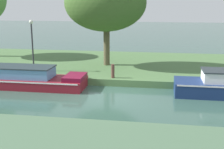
# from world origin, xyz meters

# --- Properties ---
(ground_plane) EXTENTS (120.00, 120.00, 0.00)m
(ground_plane) POSITION_xyz_m (0.00, 0.00, 0.00)
(ground_plane) COLOR #325247
(riverbank_far) EXTENTS (72.00, 10.00, 0.40)m
(riverbank_far) POSITION_xyz_m (0.00, 7.00, 0.20)
(riverbank_far) COLOR #496C3F
(riverbank_far) RESTS_ON ground_plane
(willow_tree_centre) EXTENTS (5.43, 3.96, 6.13)m
(willow_tree_centre) POSITION_xyz_m (-1.19, 5.55, 4.64)
(willow_tree_centre) COLOR brown
(willow_tree_centre) RESTS_ON riverbank_far
(lamp_post) EXTENTS (0.24, 0.24, 3.22)m
(lamp_post) POSITION_xyz_m (-5.49, 3.51, 2.40)
(lamp_post) COLOR #333338
(lamp_post) RESTS_ON riverbank_far
(mooring_post_near) EXTENTS (0.19, 0.19, 0.80)m
(mooring_post_near) POSITION_xyz_m (-0.19, 2.45, 0.80)
(mooring_post_near) COLOR #4F3129
(mooring_post_near) RESTS_ON riverbank_far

